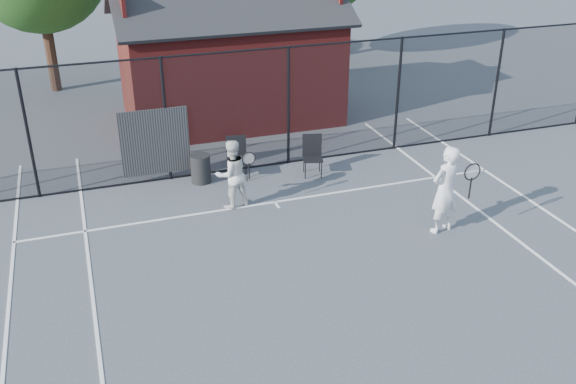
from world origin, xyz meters
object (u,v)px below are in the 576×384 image
object	(u,v)px
player_back	(232,174)
waste_bin	(201,169)
chair_left	(237,159)
chair_right	(313,157)
clubhouse	(229,64)
player_front	(445,190)

from	to	relation	value
player_back	waste_bin	distance (m)	1.57
chair_left	chair_right	xyz separation A→B (m)	(1.77, -0.42, -0.01)
chair_right	chair_left	bearing A→B (deg)	-178.31
waste_bin	clubhouse	bearing A→B (deg)	67.32
player_back	chair_right	distance (m)	2.46
player_back	chair_right	xyz separation A→B (m)	(2.25, 0.96, -0.29)
player_back	chair_left	xyz separation A→B (m)	(0.48, 1.37, -0.28)
chair_left	waste_bin	bearing A→B (deg)	-176.31
player_front	player_back	bearing A→B (deg)	146.83
clubhouse	player_back	world-z (taller)	clubhouse
clubhouse	chair_left	world-z (taller)	clubhouse
clubhouse	waste_bin	world-z (taller)	clubhouse
player_front	waste_bin	bearing A→B (deg)	136.79
chair_right	waste_bin	world-z (taller)	chair_right
clubhouse	player_back	distance (m)	6.09
player_back	chair_left	world-z (taller)	player_back
clubhouse	chair_right	size ratio (longest dim) A/B	6.67
chair_right	waste_bin	bearing A→B (deg)	-175.77
player_front	chair_right	size ratio (longest dim) A/B	1.91
player_front	player_back	world-z (taller)	player_front
chair_left	waste_bin	world-z (taller)	chair_left
chair_left	chair_right	bearing A→B (deg)	-4.07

